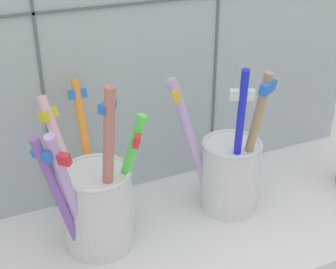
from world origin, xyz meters
TOP-DOWN VIEW (x-y plane):
  - counter_slab at (0.00, 0.00)cm, footprint 64.00×22.00cm
  - tile_wall_back at (0.00, 12.00)cm, footprint 64.00×2.20cm
  - toothbrush_cup_left at (-8.23, 2.18)cm, footprint 11.62×12.22cm
  - toothbrush_cup_right at (7.91, 2.10)cm, footprint 10.27×8.88cm

SIDE VIEW (x-z plane):
  - counter_slab at x=0.00cm, z-range 0.00..2.00cm
  - toothbrush_cup_right at x=7.91cm, z-range -2.26..16.34cm
  - toothbrush_cup_left at x=-8.23cm, z-range -2.02..16.90cm
  - tile_wall_back at x=0.00cm, z-range 0.00..45.00cm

